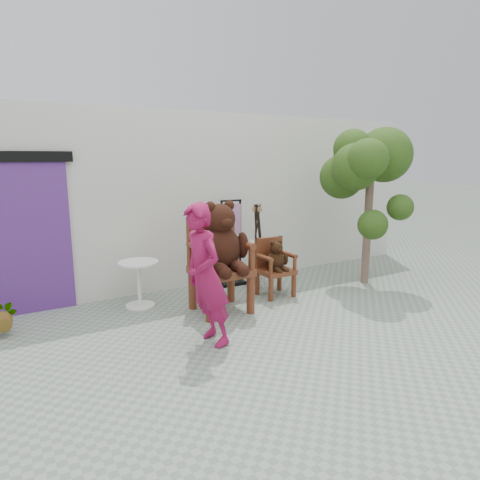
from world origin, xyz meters
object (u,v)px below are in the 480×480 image
(chair_big, at_px, (220,249))
(cafe_table, at_px, (139,279))
(display_stand, at_px, (231,252))
(stool_bucket, at_px, (258,251))
(chair_small, at_px, (274,262))
(person, at_px, (206,276))
(tree, at_px, (366,165))

(chair_big, relative_size, cafe_table, 2.32)
(cafe_table, distance_m, display_stand, 1.81)
(chair_big, xyz_separation_m, stool_bucket, (1.11, 0.71, -0.29))
(chair_big, distance_m, cafe_table, 1.34)
(stool_bucket, bearing_deg, chair_small, -91.36)
(person, height_order, stool_bucket, person)
(cafe_table, bearing_deg, stool_bucket, -1.33)
(chair_big, xyz_separation_m, chair_small, (1.10, 0.19, -0.37))
(person, xyz_separation_m, tree, (3.55, 0.98, 1.23))
(cafe_table, xyz_separation_m, tree, (3.84, -0.75, 1.66))
(person, relative_size, stool_bucket, 1.19)
(person, height_order, tree, tree)
(cafe_table, xyz_separation_m, display_stand, (1.77, 0.33, 0.14))
(chair_big, height_order, cafe_table, chair_big)
(cafe_table, distance_m, stool_bucket, 2.11)
(chair_big, bearing_deg, stool_bucket, 32.49)
(cafe_table, height_order, tree, tree)
(chair_big, height_order, person, person)
(person, bearing_deg, stool_bucket, 127.95)
(chair_small, height_order, tree, tree)
(display_stand, xyz_separation_m, tree, (2.07, -1.08, 1.51))
(person, bearing_deg, chair_big, 139.58)
(chair_small, distance_m, display_stand, 0.95)
(cafe_table, height_order, stool_bucket, stool_bucket)
(chair_big, height_order, chair_small, chair_big)
(chair_small, bearing_deg, cafe_table, 164.88)
(chair_big, distance_m, person, 1.20)
(tree, bearing_deg, display_stand, 152.35)
(cafe_table, xyz_separation_m, stool_bucket, (2.10, -0.05, 0.20))
(chair_small, height_order, person, person)
(chair_big, relative_size, display_stand, 1.08)
(display_stand, bearing_deg, person, -123.39)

